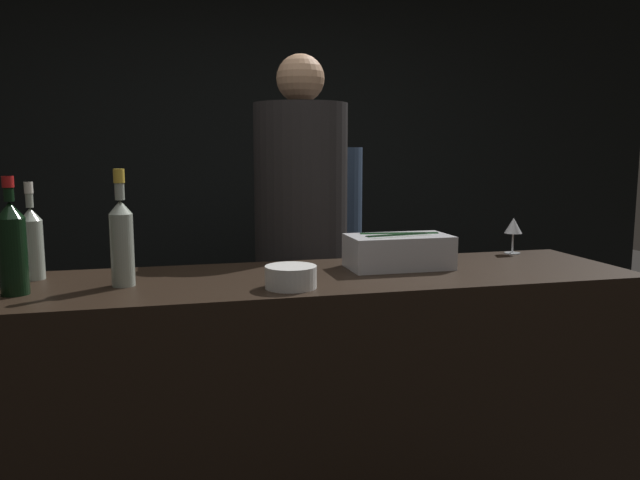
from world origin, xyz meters
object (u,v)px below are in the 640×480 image
(ice_bin_with_bottles, at_px, (399,249))
(wine_glass, at_px, (513,227))
(bowl_white, at_px, (291,276))
(red_wine_bottle_burgundy, at_px, (12,245))
(person_blond_tee, at_px, (327,246))
(rose_wine_bottle, at_px, (122,238))
(person_in_hoodie, at_px, (301,240))
(candle_votive, at_px, (2,278))
(white_wine_bottle, at_px, (32,241))

(ice_bin_with_bottles, relative_size, wine_glass, 2.49)
(ice_bin_with_bottles, distance_m, wine_glass, 0.62)
(bowl_white, distance_m, wine_glass, 1.13)
(ice_bin_with_bottles, height_order, red_wine_bottle_burgundy, red_wine_bottle_burgundy)
(person_blond_tee, bearing_deg, ice_bin_with_bottles, 31.15)
(red_wine_bottle_burgundy, relative_size, person_blond_tee, 0.22)
(rose_wine_bottle, height_order, person_in_hoodie, person_in_hoodie)
(rose_wine_bottle, bearing_deg, bowl_white, -17.23)
(person_blond_tee, bearing_deg, rose_wine_bottle, -10.40)
(bowl_white, bearing_deg, candle_votive, 165.17)
(ice_bin_with_bottles, distance_m, red_wine_bottle_burgundy, 1.30)
(bowl_white, bearing_deg, rose_wine_bottle, 162.77)
(bowl_white, distance_m, white_wine_bottle, 0.89)
(candle_votive, distance_m, person_blond_tee, 1.70)
(rose_wine_bottle, height_order, person_blond_tee, person_blond_tee)
(person_blond_tee, bearing_deg, bowl_white, 11.24)
(wine_glass, bearing_deg, red_wine_bottle_burgundy, -170.53)
(bowl_white, relative_size, rose_wine_bottle, 0.44)
(bowl_white, height_order, red_wine_bottle_burgundy, red_wine_bottle_burgundy)
(wine_glass, relative_size, red_wine_bottle_burgundy, 0.42)
(candle_votive, bearing_deg, bowl_white, -14.83)
(white_wine_bottle, bearing_deg, bowl_white, -22.69)
(person_in_hoodie, height_order, person_blond_tee, person_in_hoodie)
(candle_votive, xyz_separation_m, person_blond_tee, (1.35, 1.03, -0.10))
(bowl_white, height_order, rose_wine_bottle, rose_wine_bottle)
(ice_bin_with_bottles, height_order, white_wine_bottle, white_wine_bottle)
(red_wine_bottle_burgundy, relative_size, person_in_hoodie, 0.20)
(bowl_white, xyz_separation_m, red_wine_bottle_burgundy, (-0.83, 0.11, 0.11))
(wine_glass, xyz_separation_m, rose_wine_bottle, (-1.56, -0.26, 0.04))
(bowl_white, relative_size, candle_votive, 2.59)
(ice_bin_with_bottles, xyz_separation_m, candle_votive, (-1.35, 0.00, -0.04))
(ice_bin_with_bottles, xyz_separation_m, wine_glass, (0.59, 0.19, 0.04))
(rose_wine_bottle, xyz_separation_m, person_blond_tee, (0.97, 1.11, -0.23))
(rose_wine_bottle, bearing_deg, ice_bin_with_bottles, 4.48)
(candle_votive, height_order, person_blond_tee, person_blond_tee)
(ice_bin_with_bottles, relative_size, person_blond_tee, 0.23)
(ice_bin_with_bottles, bearing_deg, white_wine_bottle, 175.28)
(wine_glass, distance_m, person_blond_tee, 1.05)
(ice_bin_with_bottles, xyz_separation_m, rose_wine_bottle, (-0.98, -0.08, 0.09))
(rose_wine_bottle, relative_size, person_in_hoodie, 0.21)
(red_wine_bottle_burgundy, xyz_separation_m, person_blond_tee, (1.28, 1.16, -0.23))
(ice_bin_with_bottles, xyz_separation_m, person_in_hoodie, (-0.25, 0.56, -0.04))
(rose_wine_bottle, relative_size, white_wine_bottle, 1.14)
(bowl_white, distance_m, rose_wine_bottle, 0.56)
(red_wine_bottle_burgundy, bearing_deg, rose_wine_bottle, 8.80)
(red_wine_bottle_burgundy, relative_size, white_wine_bottle, 1.09)
(bowl_white, xyz_separation_m, wine_glass, (1.05, 0.43, 0.08))
(candle_votive, bearing_deg, rose_wine_bottle, -11.44)
(wine_glass, distance_m, person_in_hoodie, 0.92)
(wine_glass, distance_m, candle_votive, 1.95)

